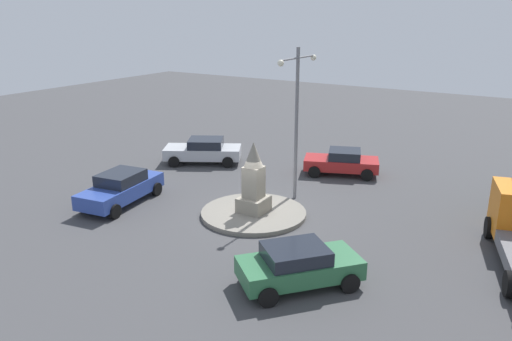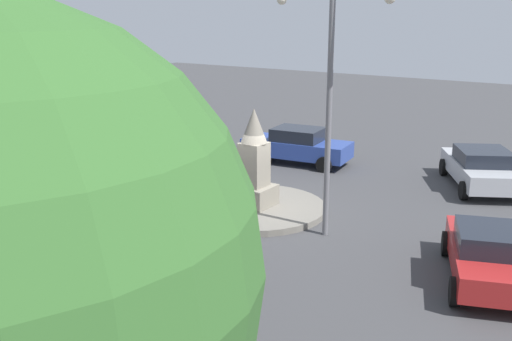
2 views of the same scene
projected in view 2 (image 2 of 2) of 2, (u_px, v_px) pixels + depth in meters
The scene contains 8 objects.
ground_plane at pixel (254, 211), 18.55m from camera, with size 80.00×80.00×0.00m, color #424244.
traffic_island at pixel (254, 208), 18.52m from camera, with size 4.59×4.59×0.19m, color gray.
monument at pixel (254, 164), 18.14m from camera, with size 1.17×1.17×3.11m.
streetlamp at pixel (330, 84), 15.42m from camera, with size 3.38×0.28×7.03m.
car_green_waiting at pixel (54, 200), 17.24m from camera, with size 4.10×3.88×1.39m.
car_blue_parked_right at pixel (297, 145), 24.15m from camera, with size 4.64×2.45×1.50m.
car_red_passing at pixel (491, 254), 13.46m from camera, with size 3.05×4.31×1.38m.
car_silver_parked_left at pixel (481, 167), 20.78m from camera, with size 3.79×4.73×1.45m.
Camera 2 is at (10.13, -14.32, 6.15)m, focal length 40.71 mm.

